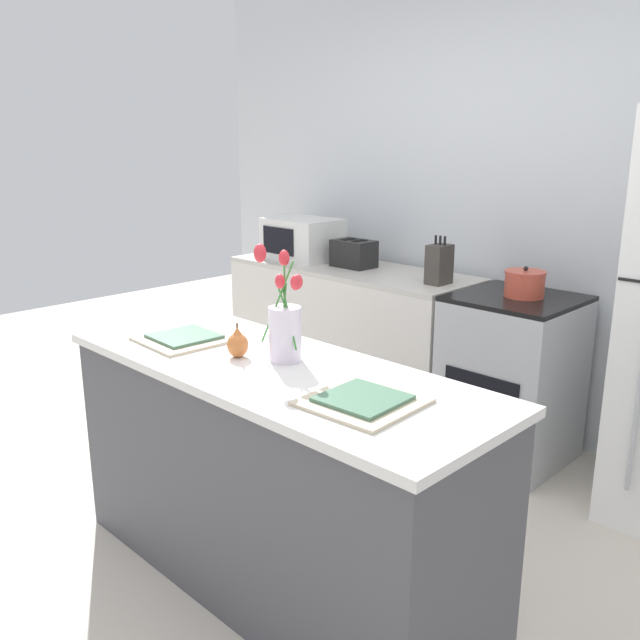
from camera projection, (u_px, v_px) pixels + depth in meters
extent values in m
plane|color=beige|center=(276.00, 577.00, 2.70)|extent=(10.00, 10.00, 0.00)
cube|color=silver|center=(544.00, 202.00, 3.72)|extent=(5.20, 0.08, 2.70)
cube|color=#4C4C51|center=(274.00, 480.00, 2.58)|extent=(1.76, 0.62, 0.86)
cube|color=silver|center=(272.00, 369.00, 2.47)|extent=(1.80, 0.66, 0.03)
cube|color=silver|center=(350.00, 337.00, 4.40)|extent=(1.68, 0.60, 0.87)
cube|color=beige|center=(351.00, 269.00, 4.28)|extent=(1.68, 0.60, 0.03)
cube|color=#B2B5B7|center=(511.00, 380.00, 3.61)|extent=(0.60, 0.60, 0.88)
cube|color=black|center=(517.00, 299.00, 3.49)|extent=(0.60, 0.60, 0.02)
cube|color=black|center=(480.00, 401.00, 3.41)|extent=(0.42, 0.01, 0.29)
cylinder|color=#B2B5B7|center=(638.00, 404.00, 2.81)|extent=(0.02, 0.02, 0.79)
cylinder|color=silver|center=(285.00, 334.00, 2.48)|extent=(0.12, 0.12, 0.20)
cylinder|color=#3D8438|center=(289.00, 316.00, 2.44)|extent=(0.10, 0.03, 0.23)
ellipsoid|color=red|center=(296.00, 283.00, 2.36)|extent=(0.04, 0.04, 0.06)
cylinder|color=#3D8438|center=(289.00, 317.00, 2.47)|extent=(0.04, 0.07, 0.22)
ellipsoid|color=red|center=(298.00, 282.00, 2.44)|extent=(0.04, 0.04, 0.06)
cylinder|color=#3D8438|center=(285.00, 305.00, 2.48)|extent=(0.04, 0.03, 0.31)
ellipsoid|color=red|center=(284.00, 258.00, 2.45)|extent=(0.04, 0.04, 0.06)
cylinder|color=#3D8438|center=(277.00, 303.00, 2.46)|extent=(0.12, 0.06, 0.31)
ellipsoid|color=red|center=(260.00, 253.00, 2.43)|extent=(0.05, 0.05, 0.07)
cylinder|color=#3D8438|center=(283.00, 316.00, 2.45)|extent=(0.03, 0.06, 0.24)
ellipsoid|color=red|center=(280.00, 281.00, 2.39)|extent=(0.04, 0.04, 0.05)
ellipsoid|color=#C66B33|center=(238.00, 345.00, 2.54)|extent=(0.08, 0.08, 0.09)
cone|color=#C66B33|center=(237.00, 332.00, 2.52)|extent=(0.04, 0.04, 0.04)
cylinder|color=brown|center=(237.00, 325.00, 2.52)|extent=(0.01, 0.01, 0.02)
cube|color=beige|center=(184.00, 339.00, 2.75)|extent=(0.35, 0.35, 0.01)
cube|color=#477056|center=(184.00, 336.00, 2.75)|extent=(0.25, 0.25, 0.01)
cube|color=beige|center=(363.00, 402.00, 2.10)|extent=(0.35, 0.35, 0.01)
cube|color=#477056|center=(363.00, 398.00, 2.10)|extent=(0.25, 0.25, 0.01)
cube|color=black|center=(354.00, 254.00, 4.26)|extent=(0.26, 0.18, 0.17)
cube|color=black|center=(349.00, 239.00, 4.27)|extent=(0.05, 0.11, 0.01)
cube|color=black|center=(359.00, 241.00, 4.20)|extent=(0.05, 0.11, 0.01)
cube|color=black|center=(338.00, 247.00, 4.35)|extent=(0.02, 0.02, 0.02)
cylinder|color=#CC4C38|center=(525.00, 285.00, 3.47)|extent=(0.20, 0.20, 0.12)
cylinder|color=#CC4C38|center=(526.00, 272.00, 3.45)|extent=(0.21, 0.21, 0.01)
sphere|color=black|center=(526.00, 269.00, 3.44)|extent=(0.02, 0.02, 0.02)
cube|color=white|center=(303.00, 239.00, 4.54)|extent=(0.48, 0.36, 0.27)
cube|color=black|center=(278.00, 241.00, 4.44)|extent=(0.29, 0.01, 0.18)
cube|color=#3D3833|center=(439.00, 264.00, 3.76)|extent=(0.10, 0.14, 0.22)
cylinder|color=black|center=(436.00, 240.00, 3.74)|extent=(0.01, 0.01, 0.05)
cylinder|color=black|center=(440.00, 240.00, 3.72)|extent=(0.01, 0.01, 0.05)
cylinder|color=black|center=(445.00, 241.00, 3.70)|extent=(0.01, 0.01, 0.05)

